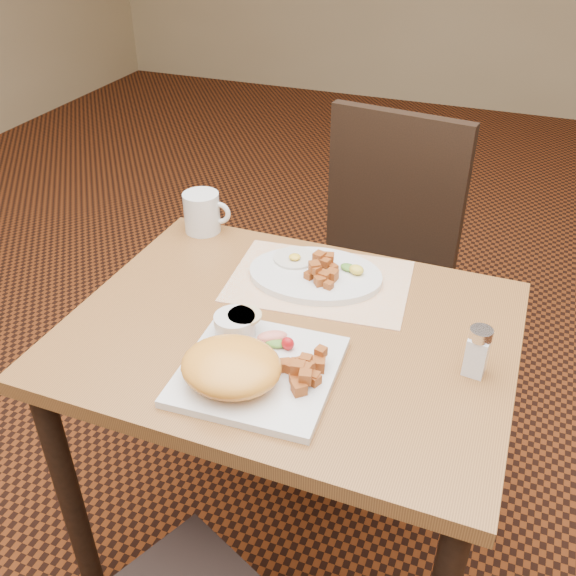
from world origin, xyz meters
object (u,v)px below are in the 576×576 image
Objects in this scene: table at (289,368)px; coffee_mug at (203,212)px; salt_shaker at (478,351)px; plate_square at (259,371)px; chair_far at (375,264)px; plate_oval at (315,275)px.

coffee_mug is at bearing 139.24° from table.
coffee_mug reaches higher than salt_shaker.
salt_shaker is (0.37, 0.15, 0.04)m from plate_square.
chair_far is 0.51m from plate_oval.
plate_square is 0.40m from salt_shaker.
salt_shaker reaches higher than plate_oval.
coffee_mug is at bearing 49.69° from chair_far.
plate_square reaches higher than table.
salt_shaker is (0.38, -0.20, 0.04)m from plate_oval.
plate_square is 0.59m from coffee_mug.
coffee_mug reaches higher than plate_oval.
plate_square is at bearing -157.98° from salt_shaker.
coffee_mug is (-0.73, 0.31, 0.00)m from salt_shaker.
salt_shaker is at bearing -1.08° from table.
plate_square is (-0.03, -0.80, 0.22)m from chair_far.
chair_far is at bearing 88.07° from plate_square.
chair_far is 3.46× the size of plate_square.
plate_square is 0.35m from plate_oval.
plate_oval reaches higher than table.
plate_oval is at bearing 91.68° from plate_square.
chair_far reaches higher than plate_square.
chair_far reaches higher than coffee_mug.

